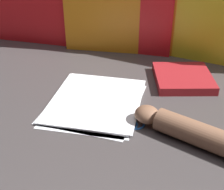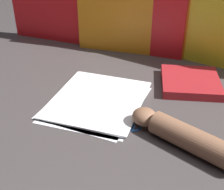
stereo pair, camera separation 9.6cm
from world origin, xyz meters
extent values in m
plane|color=#3D3838|center=(0.00, 0.00, 0.00)|extent=(6.00, 6.00, 0.00)
cube|color=orange|center=(-0.03, 0.43, 0.20)|extent=(0.60, 0.08, 0.39)
cube|color=yellow|center=(0.25, 0.43, 0.22)|extent=(0.65, 0.13, 0.45)
cube|color=white|center=(-0.07, -0.01, 0.00)|extent=(0.30, 0.34, 0.00)
cube|color=white|center=(-0.07, -0.01, 0.00)|extent=(0.31, 0.35, 0.00)
cube|color=white|center=(-0.07, 0.00, 0.01)|extent=(0.30, 0.34, 0.00)
cube|color=white|center=(-0.06, 0.00, 0.01)|extent=(0.31, 0.35, 0.00)
cube|color=maroon|center=(0.21, 0.22, 0.02)|extent=(0.26, 0.26, 0.03)
sphere|color=silver|center=(0.07, -0.06, 0.00)|extent=(0.01, 0.01, 0.01)
cylinder|color=silver|center=(0.04, -0.03, 0.00)|extent=(0.07, 0.07, 0.01)
torus|color=blue|center=(0.09, -0.08, 0.00)|extent=(0.08, 0.08, 0.01)
cylinder|color=silver|center=(0.06, -0.02, 0.00)|extent=(0.02, 0.09, 0.01)
torus|color=blue|center=(0.07, -0.09, 0.00)|extent=(0.06, 0.06, 0.01)
cylinder|color=brown|center=(0.28, -0.13, 0.03)|extent=(0.26, 0.15, 0.07)
ellipsoid|color=brown|center=(0.12, -0.07, 0.03)|extent=(0.10, 0.09, 0.05)
cube|color=white|center=(0.02, -0.13, 0.00)|extent=(0.03, 0.03, 0.00)
cube|color=white|center=(0.01, -0.12, 0.00)|extent=(0.02, 0.02, 0.00)
camera|label=1|loc=(0.22, -0.84, 0.57)|focal=50.00mm
camera|label=2|loc=(0.31, -0.81, 0.57)|focal=50.00mm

